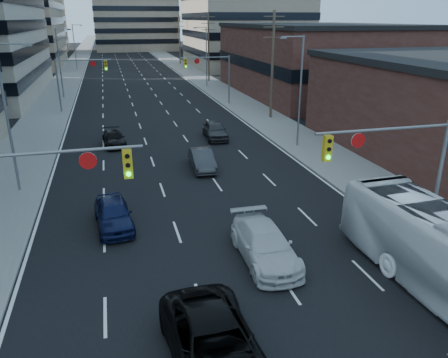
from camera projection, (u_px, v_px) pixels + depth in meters
The scene contains 26 objects.
road_surface at pixel (121, 54), 129.70m from camera, with size 18.00×300.00×0.02m, color black.
sidewalk_left at pixel (81, 55), 126.93m from camera, with size 5.00×300.00×0.15m, color slate.
sidewalk_right at pixel (160, 53), 132.41m from camera, with size 5.00×300.00×0.15m, color slate.
office_left_far at pixel (10, 29), 93.99m from camera, with size 20.00×30.00×16.00m, color gray.
storefront_right_mid at pixel (316, 61), 61.31m from camera, with size 20.00×30.00×9.00m, color #472119.
office_right_far at pixel (243, 34), 95.14m from camera, with size 22.00×28.00×14.00m, color gray.
bg_block_left at pixel (20, 19), 128.62m from camera, with size 24.00×24.00×20.00m, color #ADA089.
bg_block_right at pixel (225, 32), 135.24m from camera, with size 22.00×22.00×12.00m, color gray.
signal_near_left at pixel (35, 193), 15.78m from camera, with size 6.59×0.33×6.00m.
signal_near_right at pixel (395, 161), 19.33m from camera, with size 6.59×0.33×6.00m.
signal_far_left at pixel (78, 74), 49.29m from camera, with size 6.09×0.33×6.00m.
signal_far_right at pixel (211, 70), 52.95m from camera, with size 6.09×0.33×6.00m.
utility_pole_block at pixel (272, 64), 45.36m from camera, with size 2.20×0.28×11.00m.
utility_pole_midblock at pixel (209, 46), 72.56m from camera, with size 2.20×0.28×11.00m.
utility_pole_distant at pixel (179, 38), 99.77m from camera, with size 2.20×0.28×11.00m.
streetlight_left_near at pixel (9, 112), 25.73m from camera, with size 2.03×0.22×9.00m.
streetlight_left_mid at pixel (60, 60), 57.47m from camera, with size 2.03×0.22×9.00m.
streetlight_left_far at pixel (75, 45), 89.21m from camera, with size 2.03×0.22×9.00m.
streetlight_right_near at pixel (299, 87), 35.19m from camera, with size 2.03×0.22×9.00m.
streetlight_right_far at pixel (205, 54), 66.93m from camera, with size 2.03×0.22×9.00m.
black_pickup at pixel (215, 347), 13.36m from camera, with size 2.71×5.89×1.64m, color black.
white_van at pixel (265, 244), 19.48m from camera, with size 2.16×5.31×1.54m, color silver.
sedan_blue at pixel (113, 214), 22.57m from camera, with size 1.78×4.41×1.50m, color #0D1437.
sedan_grey_center at pixel (202, 159), 31.34m from camera, with size 1.50×4.29×1.41m, color #313133.
sedan_black_far at pixel (114, 139), 37.10m from camera, with size 1.72×4.23×1.23m, color black.
sedan_grey_right at pixel (215, 130), 39.23m from camera, with size 1.85×4.60×1.57m, color #2C2C2E.
Camera 1 is at (-4.55, -7.89, 10.29)m, focal length 35.00 mm.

